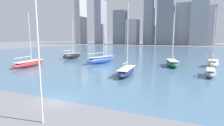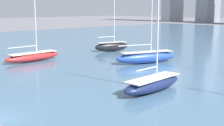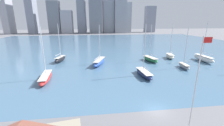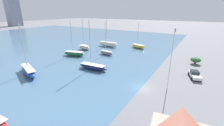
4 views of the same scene
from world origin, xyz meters
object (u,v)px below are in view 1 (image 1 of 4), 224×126
(sailboat_red, at_px, (29,63))
(sailboat_blue, at_px, (101,60))
(flag_pole, at_px, (38,42))
(sailboat_black, at_px, (72,56))
(sailboat_gray, at_px, (211,72))
(sailboat_navy, at_px, (126,71))
(sailboat_cream, at_px, (213,63))
(sailboat_green, at_px, (172,63))

(sailboat_red, height_order, sailboat_blue, sailboat_red)
(sailboat_blue, bearing_deg, flag_pole, -52.80)
(sailboat_black, bearing_deg, flag_pole, -41.80)
(sailboat_gray, relative_size, sailboat_navy, 0.92)
(sailboat_cream, bearing_deg, sailboat_black, -170.79)
(sailboat_black, bearing_deg, sailboat_blue, -6.16)
(sailboat_red, bearing_deg, sailboat_black, 84.74)
(sailboat_gray, xyz_separation_m, sailboat_red, (-40.75, -4.95, -0.06))
(sailboat_red, distance_m, sailboat_green, 36.21)
(sailboat_gray, height_order, sailboat_cream, sailboat_cream)
(sailboat_navy, height_order, sailboat_cream, sailboat_navy)
(sailboat_black, xyz_separation_m, sailboat_blue, (14.13, -5.58, -0.04))
(sailboat_gray, height_order, sailboat_red, sailboat_red)
(sailboat_gray, distance_m, sailboat_green, 12.11)
(flag_pole, relative_size, sailboat_black, 0.95)
(sailboat_red, bearing_deg, sailboat_blue, 35.98)
(sailboat_red, xyz_separation_m, sailboat_blue, (14.14, 12.38, 0.19))
(sailboat_cream, distance_m, sailboat_blue, 29.02)
(sailboat_red, bearing_deg, sailboat_cream, 17.30)
(sailboat_navy, xyz_separation_m, sailboat_black, (-25.82, 18.16, 0.22))
(sailboat_navy, relative_size, sailboat_green, 1.03)
(sailboat_red, xyz_separation_m, sailboat_green, (33.21, 14.43, 0.07))
(sailboat_blue, bearing_deg, sailboat_black, 177.36)
(sailboat_navy, xyz_separation_m, sailboat_cream, (16.84, 17.90, 0.15))
(sailboat_black, height_order, sailboat_cream, sailboat_black)
(sailboat_gray, height_order, sailboat_green, sailboat_green)
(sailboat_navy, bearing_deg, sailboat_green, 59.09)
(flag_pole, height_order, sailboat_black, sailboat_black)
(sailboat_black, xyz_separation_m, sailboat_red, (-0.01, -17.97, -0.23))
(sailboat_gray, relative_size, sailboat_blue, 0.95)
(sailboat_green, bearing_deg, sailboat_red, -170.80)
(sailboat_navy, distance_m, sailboat_cream, 24.58)
(sailboat_navy, bearing_deg, sailboat_red, 175.42)
(sailboat_navy, height_order, sailboat_blue, sailboat_navy)
(sailboat_navy, height_order, sailboat_green, sailboat_navy)
(sailboat_gray, bearing_deg, sailboat_black, 167.69)
(flag_pole, bearing_deg, sailboat_black, 122.80)
(sailboat_gray, xyz_separation_m, sailboat_blue, (-26.61, 7.43, 0.13))
(sailboat_gray, distance_m, sailboat_cream, 12.90)
(sailboat_gray, relative_size, sailboat_cream, 0.96)
(sailboat_black, relative_size, sailboat_cream, 1.03)
(sailboat_gray, relative_size, sailboat_green, 0.95)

